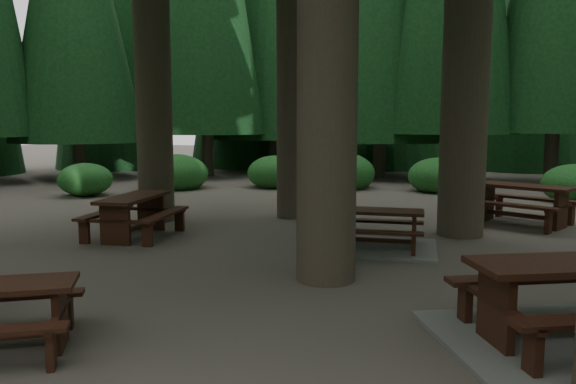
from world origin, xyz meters
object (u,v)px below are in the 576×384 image
(picnic_table_d, at_px, (522,198))
(picnic_table_c, at_px, (376,236))
(picnic_table_b, at_px, (134,210))
(picnic_table_a, at_px, (570,315))

(picnic_table_d, bearing_deg, picnic_table_c, -101.53)
(picnic_table_c, bearing_deg, picnic_table_b, -179.66)
(picnic_table_a, distance_m, picnic_table_d, 7.09)
(picnic_table_c, bearing_deg, picnic_table_a, -60.26)
(picnic_table_c, relative_size, picnic_table_d, 0.91)
(picnic_table_b, distance_m, picnic_table_c, 4.70)
(picnic_table_c, bearing_deg, picnic_table_d, 47.04)
(picnic_table_b, bearing_deg, picnic_table_c, -91.37)
(picnic_table_b, distance_m, picnic_table_d, 8.25)
(picnic_table_d, bearing_deg, picnic_table_a, -64.27)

